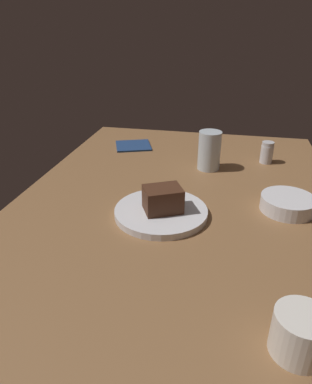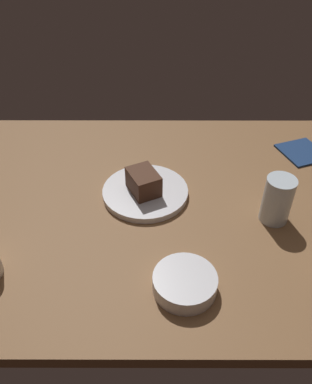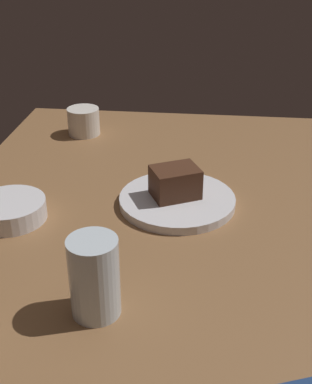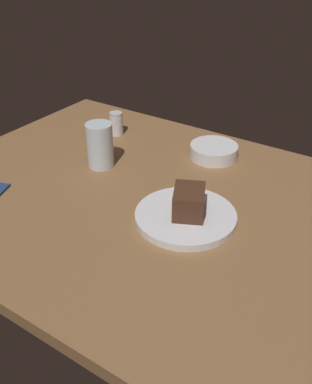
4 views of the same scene
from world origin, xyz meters
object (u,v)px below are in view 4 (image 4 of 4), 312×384
Objects in this scene: dessert_plate at (186,216)px; side_bowl at (214,151)px; chocolate_cake_slice at (189,202)px; salt_shaker at (116,124)px; water_glass at (100,145)px.

side_bowl is (-8.55, 29.90, 0.99)cm from dessert_plate.
dessert_plate is 2.58× the size of chocolate_cake_slice.
water_glass is (8.88, -18.04, 2.51)cm from salt_shaker.
water_glass is at bearing 164.00° from dessert_plate.
salt_shaker is (-40.63, 26.56, -1.12)cm from chocolate_cake_slice.
water_glass is at bearing -137.51° from side_bowl.
dessert_plate is at bearing -74.04° from side_bowl.
side_bowl is (22.81, 20.90, -4.13)cm from water_glass.
water_glass is (-31.37, 9.00, 5.12)cm from dessert_plate.
dessert_plate is at bearing -129.04° from chocolate_cake_slice.
dessert_plate is at bearing -33.89° from salt_shaker.
salt_shaker is 0.59× the size of water_glass.
chocolate_cake_slice is 0.73× the size of water_glass.
salt_shaker is 20.26cm from water_glass.
side_bowl is (31.69, 2.86, -1.62)cm from salt_shaker.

